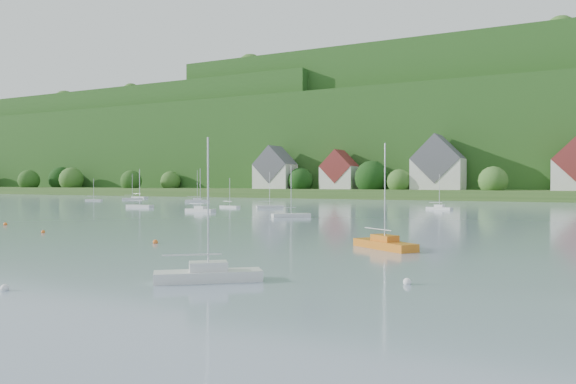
% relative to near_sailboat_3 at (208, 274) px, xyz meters
% --- Properties ---
extents(far_shore_strip, '(600.00, 60.00, 3.00)m').
position_rel_near_sailboat_3_xyz_m(far_shore_strip, '(-28.18, 171.92, 1.07)').
color(far_shore_strip, '#325520').
rests_on(far_shore_strip, ground).
extents(forested_ridge, '(620.00, 181.22, 69.89)m').
position_rel_near_sailboat_3_xyz_m(forested_ridge, '(-27.78, 240.49, 22.46)').
color(forested_ridge, '#1D4516').
rests_on(forested_ridge, ground).
extents(village_building_0, '(14.00, 10.40, 16.00)m').
position_rel_near_sailboat_3_xyz_m(village_building_0, '(-83.18, 158.92, 9.08)').
color(village_building_0, beige).
rests_on(village_building_0, far_shore_strip).
extents(village_building_1, '(12.00, 9.36, 14.00)m').
position_rel_near_sailboat_3_xyz_m(village_building_1, '(-58.18, 160.92, 8.32)').
color(village_building_1, beige).
rests_on(village_building_1, far_shore_strip).
extents(village_building_2, '(16.00, 11.44, 18.00)m').
position_rel_near_sailboat_3_xyz_m(village_building_2, '(-23.18, 159.92, 9.84)').
color(village_building_2, beige).
rests_on(village_building_2, far_shore_strip).
extents(village_building_3, '(13.00, 10.40, 15.50)m').
position_rel_near_sailboat_3_xyz_m(village_building_3, '(16.82, 157.92, 9.00)').
color(village_building_3, beige).
rests_on(village_building_3, far_shore_strip).
extents(near_sailboat_3, '(5.53, 4.97, 7.86)m').
position_rel_near_sailboat_3_xyz_m(near_sailboat_3, '(0.00, 0.00, 0.00)').
color(near_sailboat_3, silver).
rests_on(near_sailboat_3, ground).
extents(near_sailboat_5, '(6.25, 5.06, 8.59)m').
position_rel_near_sailboat_3_xyz_m(near_sailboat_5, '(3.90, 18.98, 0.02)').
color(near_sailboat_5, orange).
rests_on(near_sailboat_5, ground).
extents(mooring_buoy_1, '(0.43, 0.43, 0.43)m').
position_rel_near_sailboat_3_xyz_m(mooring_buoy_1, '(-7.48, -6.85, -0.43)').
color(mooring_buoy_1, white).
rests_on(mooring_buoy_1, ground).
extents(mooring_buoy_2, '(0.46, 0.46, 0.46)m').
position_rel_near_sailboat_3_xyz_m(mooring_buoy_2, '(-15.30, 13.45, -0.43)').
color(mooring_buoy_2, orange).
rests_on(mooring_buoy_2, ground).
extents(mooring_buoy_3, '(0.41, 0.41, 0.41)m').
position_rel_near_sailboat_3_xyz_m(mooring_buoy_3, '(-32.83, 15.93, -0.43)').
color(mooring_buoy_3, orange).
rests_on(mooring_buoy_3, ground).
extents(mooring_buoy_4, '(0.45, 0.45, 0.45)m').
position_rel_near_sailboat_3_xyz_m(mooring_buoy_4, '(9.89, 4.12, -0.43)').
color(mooring_buoy_4, white).
rests_on(mooring_buoy_4, ground).
extents(mooring_buoy_5, '(0.47, 0.47, 0.47)m').
position_rel_near_sailboat_3_xyz_m(mooring_buoy_5, '(-46.21, 21.16, -0.43)').
color(mooring_buoy_5, orange).
rests_on(mooring_buoy_5, ground).
extents(far_sailboat_cluster, '(195.18, 74.10, 8.71)m').
position_rel_near_sailboat_3_xyz_m(far_sailboat_cluster, '(-23.44, 89.24, -0.06)').
color(far_sailboat_cluster, silver).
rests_on(far_sailboat_cluster, ground).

